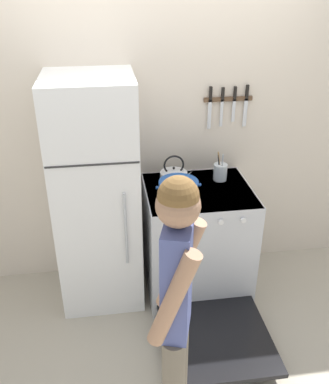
{
  "coord_description": "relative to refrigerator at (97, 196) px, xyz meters",
  "views": [
    {
      "loc": [
        -0.36,
        -3.13,
        2.4
      ],
      "look_at": [
        0.02,
        -0.5,
        0.99
      ],
      "focal_mm": 40.0,
      "sensor_mm": 36.0,
      "label": 1
    }
  ],
  "objects": [
    {
      "name": "ground_plane",
      "position": [
        0.46,
        0.3,
        -0.89
      ],
      "size": [
        14.0,
        14.0,
        0.0
      ],
      "primitive_type": "plane",
      "color": "#B2A893"
    },
    {
      "name": "wall_knife_strip",
      "position": [
        1.04,
        0.28,
        0.61
      ],
      "size": [
        0.38,
        0.03,
        0.33
      ],
      "color": "brown"
    },
    {
      "name": "utensil_jar",
      "position": [
        0.96,
        0.1,
        0.09
      ],
      "size": [
        0.11,
        0.11,
        0.23
      ],
      "color": "silver",
      "rests_on": "stove_range"
    },
    {
      "name": "wall_back",
      "position": [
        0.46,
        0.33,
        0.39
      ],
      "size": [
        10.0,
        0.06,
        2.55
      ],
      "color": "beige",
      "rests_on": "ground_plane"
    },
    {
      "name": "stove_range",
      "position": [
        0.76,
        -0.09,
        -0.43
      ],
      "size": [
        0.8,
        1.43,
        0.91
      ],
      "color": "silver",
      "rests_on": "ground_plane"
    },
    {
      "name": "refrigerator",
      "position": [
        0.0,
        0.0,
        0.0
      ],
      "size": [
        0.61,
        0.63,
        1.78
      ],
      "color": "white",
      "rests_on": "ground_plane"
    },
    {
      "name": "tea_kettle",
      "position": [
        0.59,
        0.09,
        0.09
      ],
      "size": [
        0.26,
        0.21,
        0.23
      ],
      "color": "silver",
      "rests_on": "stove_range"
    },
    {
      "name": "dutch_oven_pot",
      "position": [
        0.58,
        -0.19,
        0.1
      ],
      "size": [
        0.32,
        0.28,
        0.18
      ],
      "color": "#1E4C9E",
      "rests_on": "stove_range"
    },
    {
      "name": "person",
      "position": [
        0.38,
        -1.3,
        0.05
      ],
      "size": [
        0.33,
        0.39,
        1.64
      ],
      "rotation": [
        0.0,
        0.0,
        1.27
      ],
      "color": "#6B6051",
      "rests_on": "ground_plane"
    }
  ]
}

